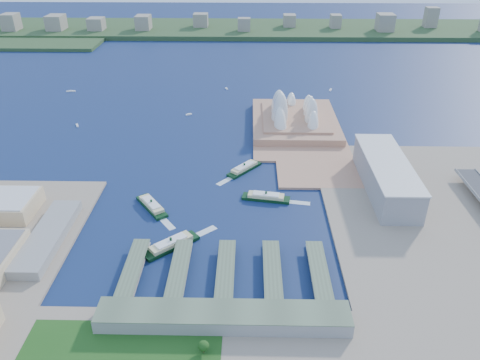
{
  "coord_description": "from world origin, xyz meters",
  "views": [
    {
      "loc": [
        33.8,
        -403.07,
        283.81
      ],
      "look_at": [
        23.9,
        70.65,
        18.0
      ],
      "focal_mm": 35.0,
      "sensor_mm": 36.0,
      "label": 1
    }
  ],
  "objects_px": {
    "ferry_b": "(244,167)",
    "ferry_c": "(171,243)",
    "ferry_a": "(151,204)",
    "toaster_building": "(386,176)",
    "ferry_d": "(266,196)",
    "opera_house": "(296,106)"
  },
  "relations": [
    {
      "from": "ferry_b",
      "to": "ferry_c",
      "type": "bearing_deg",
      "value": -73.82
    },
    {
      "from": "ferry_a",
      "to": "toaster_building",
      "type": "bearing_deg",
      "value": -26.6
    },
    {
      "from": "ferry_c",
      "to": "ferry_d",
      "type": "distance_m",
      "value": 132.9
    },
    {
      "from": "ferry_d",
      "to": "ferry_c",
      "type": "bearing_deg",
      "value": 143.38
    },
    {
      "from": "opera_house",
      "to": "ferry_a",
      "type": "xyz_separation_m",
      "value": [
        -179.44,
        -243.14,
        -26.8
      ]
    },
    {
      "from": "ferry_a",
      "to": "ferry_b",
      "type": "xyz_separation_m",
      "value": [
        102.74,
        91.25,
        -0.09
      ]
    },
    {
      "from": "ferry_c",
      "to": "ferry_d",
      "type": "relative_size",
      "value": 1.07
    },
    {
      "from": "ferry_c",
      "to": "ferry_a",
      "type": "bearing_deg",
      "value": -16.42
    },
    {
      "from": "ferry_d",
      "to": "toaster_building",
      "type": "bearing_deg",
      "value": -71.39
    },
    {
      "from": "toaster_building",
      "to": "ferry_b",
      "type": "relative_size",
      "value": 2.87
    },
    {
      "from": "toaster_building",
      "to": "ferry_c",
      "type": "height_order",
      "value": "toaster_building"
    },
    {
      "from": "toaster_building",
      "to": "ferry_b",
      "type": "distance_m",
      "value": 174.18
    },
    {
      "from": "ferry_b",
      "to": "ferry_c",
      "type": "height_order",
      "value": "ferry_c"
    },
    {
      "from": "ferry_a",
      "to": "ferry_d",
      "type": "height_order",
      "value": "ferry_a"
    },
    {
      "from": "toaster_building",
      "to": "opera_house",
      "type": "bearing_deg",
      "value": 114.23
    },
    {
      "from": "toaster_building",
      "to": "ferry_b",
      "type": "xyz_separation_m",
      "value": [
        -166.7,
        48.11,
        -15.39
      ]
    },
    {
      "from": "ferry_a",
      "to": "ferry_d",
      "type": "relative_size",
      "value": 1.0
    },
    {
      "from": "ferry_b",
      "to": "ferry_c",
      "type": "relative_size",
      "value": 0.92
    },
    {
      "from": "ferry_c",
      "to": "ferry_d",
      "type": "bearing_deg",
      "value": -87.21
    },
    {
      "from": "opera_house",
      "to": "ferry_c",
      "type": "distance_m",
      "value": 348.03
    },
    {
      "from": "opera_house",
      "to": "ferry_c",
      "type": "height_order",
      "value": "opera_house"
    },
    {
      "from": "ferry_a",
      "to": "opera_house",
      "type": "bearing_deg",
      "value": 17.87
    }
  ]
}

